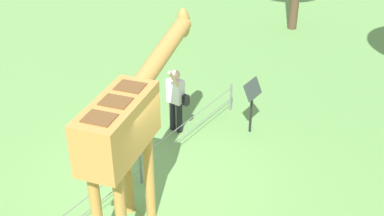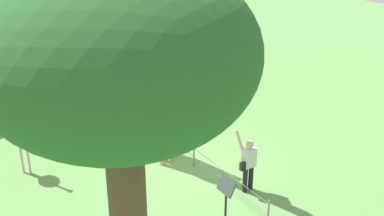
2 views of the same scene
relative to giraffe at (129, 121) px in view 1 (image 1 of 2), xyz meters
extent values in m
plane|color=#60934C|center=(0.88, 0.41, -2.14)|extent=(60.00, 60.00, 0.00)
cylinder|color=#BC8942|center=(0.13, 0.26, -1.24)|extent=(0.18, 0.18, 1.80)
cylinder|color=#BC8942|center=(0.25, -0.16, -1.24)|extent=(0.18, 0.18, 1.80)
cylinder|color=#BC8942|center=(-0.93, -0.03, -1.24)|extent=(0.18, 0.18, 1.80)
cube|color=#BC8942|center=(-0.34, -0.09, 0.10)|extent=(1.82, 1.13, 0.90)
cube|color=brown|center=(0.14, 0.04, 0.56)|extent=(0.46, 0.52, 0.02)
cube|color=brown|center=(-0.34, -0.09, 0.56)|extent=(0.46, 0.52, 0.02)
cube|color=brown|center=(-0.83, -0.23, 0.56)|extent=(0.46, 0.52, 0.02)
cylinder|color=#BC8942|center=(1.36, 0.37, 0.56)|extent=(2.40, 0.94, 0.69)
ellipsoid|color=#BC8942|center=(2.50, 0.69, 0.75)|extent=(0.43, 0.35, 0.68)
cylinder|color=brown|center=(2.50, 0.75, 0.93)|extent=(0.05, 0.05, 0.14)
cylinder|color=brown|center=(2.50, 0.63, 0.93)|extent=(0.05, 0.05, 0.14)
cylinder|color=black|center=(2.83, 1.07, -1.75)|extent=(0.14, 0.14, 0.78)
cylinder|color=black|center=(2.84, 1.27, -1.75)|extent=(0.14, 0.14, 0.78)
cube|color=silver|center=(2.83, 1.17, -1.09)|extent=(0.24, 0.36, 0.55)
sphere|color=#D8AD8C|center=(2.83, 1.17, -0.67)|extent=(0.22, 0.22, 0.22)
cylinder|color=#D8AD8C|center=(2.58, 1.02, -0.63)|extent=(0.37, 0.08, 0.50)
cylinder|color=#D8AD8C|center=(2.84, 1.39, -1.09)|extent=(0.08, 0.08, 0.50)
cube|color=black|center=(2.88, 0.95, -1.26)|extent=(0.12, 0.20, 0.24)
cylinder|color=black|center=(3.78, -0.28, -1.67)|extent=(0.06, 0.06, 0.95)
cube|color=#333D38|center=(3.78, -0.28, -1.01)|extent=(0.56, 0.21, 0.38)
cylinder|color=slate|center=(0.88, 0.60, -1.77)|extent=(0.05, 0.05, 0.75)
cylinder|color=slate|center=(4.38, 0.60, -1.77)|extent=(0.05, 0.05, 0.75)
cube|color=slate|center=(0.88, 0.60, -1.51)|extent=(7.00, 0.01, 0.01)
cube|color=slate|center=(0.88, 0.60, -1.81)|extent=(7.00, 0.01, 0.01)
camera|label=1|loc=(-4.86, -4.62, 4.19)|focal=45.43mm
camera|label=2|loc=(11.57, -6.09, 5.06)|focal=43.31mm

